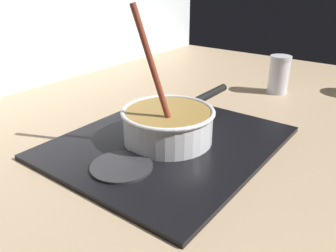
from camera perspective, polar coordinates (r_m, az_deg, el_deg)
The scene contains 6 objects.
ground at distance 0.81m, azimuth 2.09°, elevation -7.76°, with size 2.40×1.60×0.04m, color #9E8466.
hob_plate at distance 0.88m, azimuth 0.00°, elevation -2.69°, with size 0.56×0.48×0.01m, color black.
burner_ring at distance 0.88m, azimuth 0.00°, elevation -2.10°, with size 0.16×0.16×0.01m, color #592D0C.
spare_burner at distance 0.77m, azimuth -7.67°, elevation -6.62°, with size 0.14×0.14×0.01m, color #262628.
cooking_pan at distance 0.86m, azimuth 0.06°, elevation 0.42°, with size 0.40×0.23×0.34m.
condiment_jar at distance 1.31m, azimuth 17.81°, elevation 8.10°, with size 0.07×0.07×0.14m.
Camera 1 is at (-0.56, -0.39, 0.40)m, focal length 36.98 mm.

